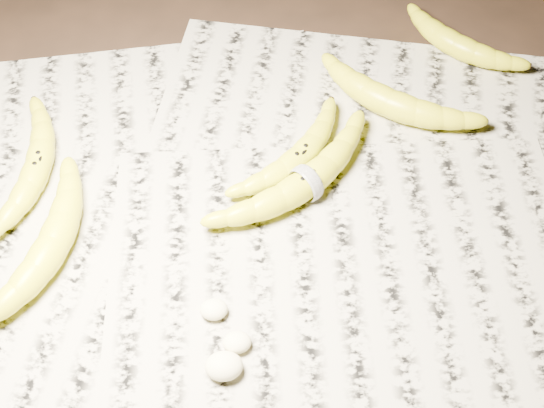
{
  "coord_description": "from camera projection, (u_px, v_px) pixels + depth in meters",
  "views": [
    {
      "loc": [
        -0.03,
        -0.51,
        0.75
      ],
      "look_at": [
        0.01,
        0.01,
        0.05
      ],
      "focal_mm": 50.0,
      "sensor_mm": 36.0,
      "label": 1
    }
  ],
  "objects": [
    {
      "name": "banana_upper_a",
      "position": [
        390.0,
        101.0,
        1.01
      ],
      "size": [
        0.2,
        0.17,
        0.04
      ],
      "primitive_type": null,
      "rotation": [
        0.0,
        0.0,
        -0.63
      ],
      "color": "yellow",
      "rests_on": "newspaper_patch"
    },
    {
      "name": "measuring_tape",
      "position": [
        306.0,
        181.0,
        0.93
      ],
      "size": [
        0.03,
        0.04,
        0.05
      ],
      "primitive_type": "torus",
      "rotation": [
        0.0,
        1.57,
        0.65
      ],
      "color": "white",
      "rests_on": "newspaper_patch"
    },
    {
      "name": "banana_left_b",
      "position": [
        52.0,
        243.0,
        0.87
      ],
      "size": [
        0.13,
        0.22,
        0.04
      ],
      "primitive_type": null,
      "rotation": [
        0.0,
        0.0,
        1.23
      ],
      "color": "yellow",
      "rests_on": "newspaper_patch"
    },
    {
      "name": "banana_taped",
      "position": [
        306.0,
        181.0,
        0.93
      ],
      "size": [
        0.22,
        0.19,
        0.04
      ],
      "primitive_type": null,
      "rotation": [
        0.0,
        0.0,
        0.65
      ],
      "color": "yellow",
      "rests_on": "newspaper_patch"
    },
    {
      "name": "flesh_chunk_b",
      "position": [
        237.0,
        341.0,
        0.81
      ],
      "size": [
        0.03,
        0.03,
        0.02
      ],
      "primitive_type": "ellipsoid",
      "color": "beige",
      "rests_on": "newspaper_patch"
    },
    {
      "name": "ground",
      "position": [
        263.0,
        239.0,
        0.91
      ],
      "size": [
        3.0,
        3.0,
        0.0
      ],
      "primitive_type": "plane",
      "color": "black",
      "rests_on": "ground"
    },
    {
      "name": "banana_center",
      "position": [
        300.0,
        155.0,
        0.96
      ],
      "size": [
        0.16,
        0.17,
        0.03
      ],
      "primitive_type": null,
      "rotation": [
        0.0,
        0.0,
        0.79
      ],
      "color": "yellow",
      "rests_on": "newspaper_patch"
    },
    {
      "name": "flesh_chunk_a",
      "position": [
        224.0,
        364.0,
        0.79
      ],
      "size": [
        0.04,
        0.03,
        0.02
      ],
      "primitive_type": "ellipsoid",
      "color": "beige",
      "rests_on": "newspaper_patch"
    },
    {
      "name": "newspaper_patch",
      "position": [
        242.0,
        224.0,
        0.92
      ],
      "size": [
        0.9,
        0.7,
        0.01
      ],
      "primitive_type": "cube",
      "color": "#A6A18E",
      "rests_on": "ground"
    },
    {
      "name": "banana_upper_b",
      "position": [
        456.0,
        43.0,
        1.08
      ],
      "size": [
        0.16,
        0.16,
        0.03
      ],
      "primitive_type": null,
      "rotation": [
        0.0,
        0.0,
        -0.79
      ],
      "color": "yellow",
      "rests_on": "newspaper_patch"
    },
    {
      "name": "flesh_chunk_c",
      "position": [
        214.0,
        308.0,
        0.83
      ],
      "size": [
        0.03,
        0.03,
        0.02
      ],
      "primitive_type": "ellipsoid",
      "color": "beige",
      "rests_on": "newspaper_patch"
    },
    {
      "name": "banana_left_a",
      "position": [
        37.0,
        164.0,
        0.95
      ],
      "size": [
        0.08,
        0.2,
        0.03
      ],
      "primitive_type": null,
      "rotation": [
        0.0,
        0.0,
        1.43
      ],
      "color": "yellow",
      "rests_on": "newspaper_patch"
    }
  ]
}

